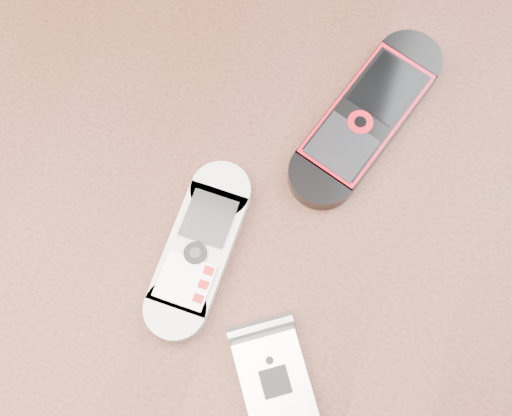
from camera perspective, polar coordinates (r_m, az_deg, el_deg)
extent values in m
plane|color=#472B19|center=(1.26, -0.22, -10.53)|extent=(4.00, 4.00, 0.00)
cube|color=black|center=(0.54, -0.50, -0.73)|extent=(1.20, 0.80, 0.03)
cube|color=beige|center=(0.51, -4.60, -3.30)|extent=(0.05, 0.14, 0.02)
cube|color=black|center=(0.55, 8.82, 7.22)|extent=(0.10, 0.17, 0.02)
cube|color=silver|center=(0.50, 1.62, -14.07)|extent=(0.09, 0.10, 0.01)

